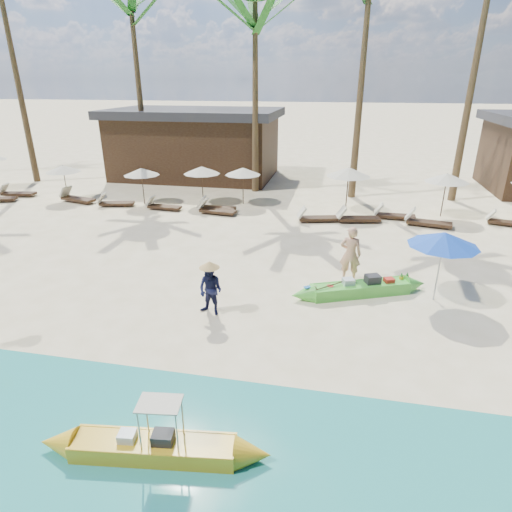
% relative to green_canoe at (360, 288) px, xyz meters
% --- Properties ---
extents(ground, '(240.00, 240.00, 0.00)m').
position_rel_green_canoe_xyz_m(ground, '(-2.33, -2.14, -0.20)').
color(ground, '#FFECBC').
rests_on(ground, ground).
extents(wet_sand_strip, '(240.00, 4.50, 0.01)m').
position_rel_green_canoe_xyz_m(wet_sand_strip, '(-2.33, -7.14, -0.20)').
color(wet_sand_strip, tan).
rests_on(wet_sand_strip, ground).
extents(green_canoe, '(4.53, 2.12, 0.61)m').
position_rel_green_canoe_xyz_m(green_canoe, '(0.00, 0.00, 0.00)').
color(green_canoe, green).
rests_on(green_canoe, ground).
extents(yellow_canoe, '(4.51, 0.94, 1.17)m').
position_rel_green_canoe_xyz_m(yellow_canoe, '(-3.62, -6.87, -0.01)').
color(yellow_canoe, gold).
rests_on(yellow_canoe, ground).
extents(tourist, '(0.71, 0.51, 1.84)m').
position_rel_green_canoe_xyz_m(tourist, '(-0.34, 0.95, 0.71)').
color(tourist, tan).
rests_on(tourist, ground).
extents(vendor_green, '(0.84, 0.73, 1.46)m').
position_rel_green_canoe_xyz_m(vendor_green, '(-4.08, -1.98, 0.53)').
color(vendor_green, '#15193B').
rests_on(vendor_green, ground).
extents(blue_umbrella, '(1.96, 1.96, 2.11)m').
position_rel_green_canoe_xyz_m(blue_umbrella, '(2.14, 0.10, 1.70)').
color(blue_umbrella, '#99999E').
rests_on(blue_umbrella, ground).
extents(resort_parasol_2, '(1.80, 1.80, 1.85)m').
position_rel_green_canoe_xyz_m(resort_parasol_2, '(-15.28, 8.24, 1.47)').
color(resort_parasol_2, '#392717').
rests_on(resort_parasol_2, ground).
extents(lounger_2_left, '(1.93, 0.84, 0.63)m').
position_rel_green_canoe_xyz_m(lounger_2_left, '(-18.48, 8.27, 0.01)').
color(lounger_2_left, '#392717').
rests_on(lounger_2_left, ground).
extents(resort_parasol_3, '(1.81, 1.81, 1.87)m').
position_rel_green_canoe_xyz_m(resort_parasol_3, '(-10.83, 8.25, 1.48)').
color(resort_parasol_3, '#392717').
rests_on(resort_parasol_3, ground).
extents(lounger_3_left, '(2.08, 1.07, 0.68)m').
position_rel_green_canoe_xyz_m(lounger_3_left, '(-14.53, 7.86, 0.02)').
color(lounger_3_left, '#392717').
rests_on(lounger_3_left, ground).
extents(lounger_3_right, '(1.87, 0.92, 0.61)m').
position_rel_green_canoe_xyz_m(lounger_3_right, '(-12.14, 7.50, -0.00)').
color(lounger_3_right, '#392717').
rests_on(lounger_3_right, ground).
extents(resort_parasol_4, '(1.87, 1.87, 1.93)m').
position_rel_green_canoe_xyz_m(resort_parasol_4, '(-7.84, 8.96, 1.54)').
color(resort_parasol_4, '#392717').
rests_on(resort_parasol_4, ground).
extents(lounger_4_left, '(1.78, 0.65, 0.59)m').
position_rel_green_canoe_xyz_m(lounger_4_left, '(-9.48, 7.41, -0.01)').
color(lounger_4_left, '#392717').
rests_on(lounger_4_left, ground).
extents(lounger_4_right, '(1.89, 0.78, 0.63)m').
position_rel_green_canoe_xyz_m(lounger_4_right, '(-6.66, 7.21, 0.00)').
color(lounger_4_right, '#392717').
rests_on(lounger_4_right, ground).
extents(resort_parasol_5, '(1.83, 1.83, 1.89)m').
position_rel_green_canoe_xyz_m(resort_parasol_5, '(-5.75, 9.27, 1.50)').
color(resort_parasol_5, '#392717').
rests_on(resort_parasol_5, ground).
extents(lounger_5_left, '(1.91, 0.61, 0.65)m').
position_rel_green_canoe_xyz_m(lounger_5_left, '(-6.83, 7.64, 0.01)').
color(lounger_5_left, '#392717').
rests_on(lounger_5_left, ground).
extents(resort_parasol_6, '(2.12, 2.12, 2.18)m').
position_rel_green_canoe_xyz_m(resort_parasol_6, '(-0.48, 8.83, 1.76)').
color(resort_parasol_6, '#392717').
rests_on(resort_parasol_6, ground).
extents(lounger_6_left, '(1.93, 1.01, 0.63)m').
position_rel_green_canoe_xyz_m(lounger_6_left, '(-1.84, 6.95, 0.00)').
color(lounger_6_left, '#392717').
rests_on(lounger_6_left, ground).
extents(lounger_6_right, '(2.05, 0.99, 0.67)m').
position_rel_green_canoe_xyz_m(lounger_6_right, '(-0.02, 7.21, 0.02)').
color(lounger_6_right, '#392717').
rests_on(lounger_6_right, ground).
extents(resort_parasol_7, '(2.00, 2.00, 2.06)m').
position_rel_green_canoe_xyz_m(resort_parasol_7, '(3.97, 8.95, 1.65)').
color(resort_parasol_7, '#392717').
rests_on(resort_parasol_7, ground).
extents(lounger_7_left, '(1.88, 0.64, 0.63)m').
position_rel_green_canoe_xyz_m(lounger_7_left, '(1.67, 8.07, 0.01)').
color(lounger_7_left, '#392717').
rests_on(lounger_7_left, ground).
extents(lounger_7_right, '(2.08, 1.00, 0.68)m').
position_rel_green_canoe_xyz_m(lounger_7_right, '(3.01, 7.27, 0.02)').
color(lounger_7_right, '#392717').
rests_on(lounger_7_right, ground).
extents(lounger_8_left, '(1.78, 0.96, 0.58)m').
position_rel_green_canoe_xyz_m(lounger_8_left, '(6.49, 8.07, -0.01)').
color(lounger_8_left, '#392717').
rests_on(lounger_8_left, ground).
extents(palm_2, '(2.08, 2.08, 11.33)m').
position_rel_green_canoe_xyz_m(palm_2, '(-12.77, 12.94, 8.98)').
color(palm_2, brown).
rests_on(palm_2, ground).
extents(palm_3, '(2.08, 2.08, 10.52)m').
position_rel_green_canoe_xyz_m(palm_3, '(-5.68, 12.13, 8.37)').
color(palm_3, brown).
rests_on(palm_3, ground).
extents(palm_4, '(2.08, 2.08, 11.70)m').
position_rel_green_canoe_xyz_m(palm_4, '(-0.18, 11.87, 9.25)').
color(palm_4, brown).
rests_on(palm_4, ground).
extents(pavilion_west, '(10.80, 6.60, 4.30)m').
position_rel_green_canoe_xyz_m(pavilion_west, '(-10.33, 15.36, 1.99)').
color(pavilion_west, '#392717').
rests_on(pavilion_west, ground).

